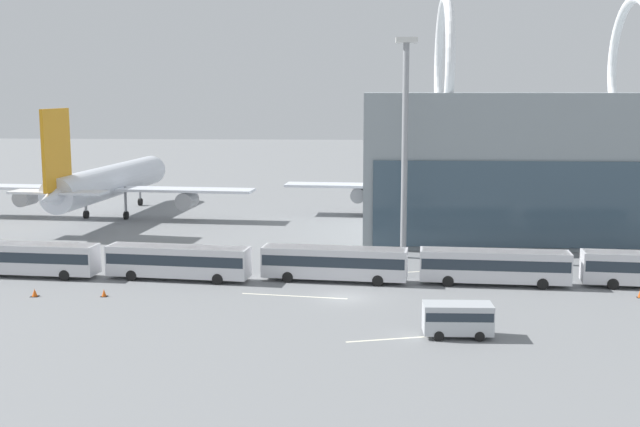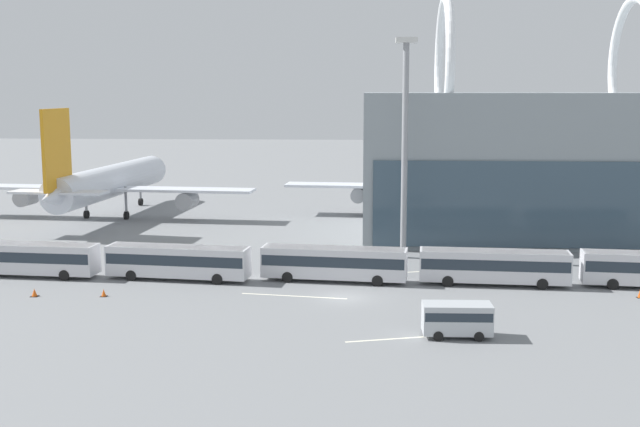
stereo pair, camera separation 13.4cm
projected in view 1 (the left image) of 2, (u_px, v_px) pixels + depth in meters
The scene contains 15 objects.
ground_plane at pixel (345, 298), 67.68m from camera, with size 440.00×440.00×0.00m, color slate.
airliner_at_gate_near at pixel (106, 182), 108.92m from camera, with size 41.14×38.78×15.24m.
airliner_at_gate_far at pixel (453, 181), 110.79m from camera, with size 46.77×43.57×13.05m.
shuttle_bus_1 at pixel (28, 257), 75.20m from camera, with size 13.43×3.67×3.13m.
shuttle_bus_2 at pixel (178, 260), 73.85m from camera, with size 13.47×4.09×3.13m.
shuttle_bus_3 at pixel (334, 261), 73.25m from camera, with size 13.46×4.01×3.13m.
shuttle_bus_4 at pixel (494, 265), 71.87m from camera, with size 13.41×3.51×3.13m.
service_van_foreground at pixel (458, 317), 56.74m from camera, with size 4.92×2.35×2.41m.
floodlight_mast at pixel (405, 128), 81.88m from camera, with size 2.15×2.15×22.60m.
lane_stripe_0 at pixel (294, 296), 68.20m from camera, with size 9.21×0.25×0.01m, color silver.
lane_stripe_1 at pixel (392, 339), 56.41m from camera, with size 6.77×0.25×0.01m, color silver.
lane_stripe_2 at pixel (436, 270), 77.94m from camera, with size 9.56×0.25×0.01m, color silver.
traffic_cone_0 at pixel (35, 293), 68.01m from camera, with size 0.64×0.64×0.67m.
traffic_cone_1 at pixel (104, 293), 68.01m from camera, with size 0.56×0.56×0.63m.
traffic_cone_2 at pixel (640, 293), 67.60m from camera, with size 0.49×0.49×0.80m.
Camera 1 is at (1.74, -65.83, 17.31)m, focal length 45.00 mm.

